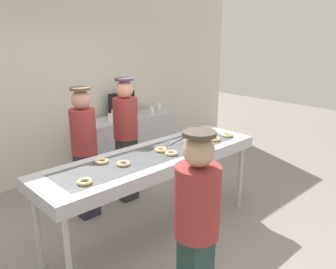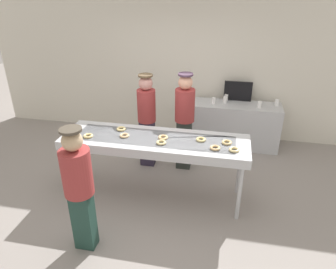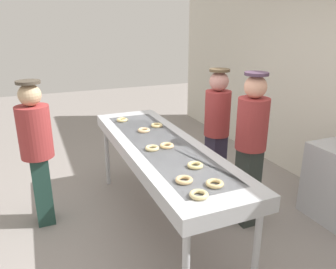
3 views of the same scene
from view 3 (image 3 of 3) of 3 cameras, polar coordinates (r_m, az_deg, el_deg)
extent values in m
plane|color=gray|center=(3.74, -1.13, -15.56)|extent=(16.00, 16.00, 0.00)
cube|color=#B7BABF|center=(3.32, -1.23, -2.62)|extent=(2.63, 0.76, 0.13)
cube|color=slate|center=(3.31, -1.24, -2.20)|extent=(2.23, 0.53, 0.08)
cylinder|color=#B7BABF|center=(4.50, -10.56, -3.64)|extent=(0.06, 0.06, 0.84)
cylinder|color=#B7BABF|center=(4.65, -3.31, -2.58)|extent=(0.06, 0.06, 0.84)
cylinder|color=#B7BABF|center=(2.78, 15.08, -19.61)|extent=(0.06, 0.06, 0.84)
torus|color=#E7C784|center=(2.49, 8.14, -8.47)|extent=(0.16, 0.16, 0.03)
torus|color=#ECC28C|center=(3.66, -4.25, 0.75)|extent=(0.19, 0.19, 0.03)
torus|color=#EBD48A|center=(2.77, 4.76, -5.37)|extent=(0.15, 0.15, 0.03)
torus|color=#EFD487|center=(4.08, -8.02, 2.56)|extent=(0.16, 0.16, 0.03)
torus|color=#EAD189|center=(3.83, -1.97, 1.63)|extent=(0.14, 0.14, 0.03)
torus|color=beige|center=(2.33, 5.39, -10.40)|extent=(0.19, 0.19, 0.03)
torus|color=beige|center=(3.13, -2.77, -2.38)|extent=(0.19, 0.19, 0.03)
torus|color=#F4C787|center=(3.19, -0.21, -1.95)|extent=(0.18, 0.18, 0.03)
torus|color=#EEC586|center=(2.52, 2.81, -7.92)|extent=(0.17, 0.17, 0.03)
cube|color=#2C2639|center=(4.15, 8.16, -5.51)|extent=(0.24, 0.18, 0.83)
cylinder|color=#993333|center=(3.92, 8.62, 3.66)|extent=(0.30, 0.30, 0.54)
sphere|color=tan|center=(3.84, 8.90, 9.15)|extent=(0.22, 0.22, 0.22)
cylinder|color=brown|center=(3.82, 9.00, 11.02)|extent=(0.23, 0.23, 0.03)
cube|color=#292F2B|center=(3.68, 13.59, -8.77)|extent=(0.24, 0.18, 0.88)
cylinder|color=#993333|center=(3.42, 14.50, 1.80)|extent=(0.32, 0.32, 0.53)
sphere|color=#DF9E82|center=(3.33, 15.03, 8.03)|extent=(0.22, 0.22, 0.22)
cylinder|color=#483348|center=(3.31, 15.22, 10.19)|extent=(0.24, 0.24, 0.03)
cube|color=#1F3D35|center=(3.87, -21.01, -8.98)|extent=(0.24, 0.18, 0.78)
cylinder|color=#993333|center=(3.62, -22.23, 0.41)|extent=(0.33, 0.33, 0.55)
sphere|color=tan|center=(3.53, -23.00, 6.37)|extent=(0.22, 0.22, 0.22)
cylinder|color=#463E32|center=(3.51, -23.27, 8.39)|extent=(0.24, 0.24, 0.03)
camera|label=1|loc=(5.37, -41.01, 15.84)|focal=36.84mm
camera|label=2|loc=(3.38, -82.52, 17.28)|focal=33.56mm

